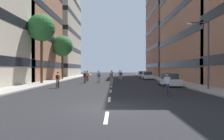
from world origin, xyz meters
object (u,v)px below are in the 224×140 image
at_px(parked_car_far, 142,75).
at_px(skater_5, 167,83).
at_px(skater_3, 87,75).
at_px(streetlamp_right, 205,48).
at_px(skater_8, 99,76).
at_px(skater_7, 85,76).
at_px(street_tree_near, 62,46).
at_px(skater_4, 58,79).
at_px(parked_car_near, 169,80).
at_px(parked_car_mid, 147,76).
at_px(street_tree_mid, 42,28).
at_px(skater_6, 121,75).
at_px(skater_1, 112,74).
at_px(skater_9, 111,76).
at_px(skater_2, 119,74).
at_px(skater_0, 87,74).

xyz_separation_m(parked_car_far, skater_5, (-2.44, -31.69, 0.29)).
xyz_separation_m(parked_car_far, skater_3, (-11.05, -14.96, 0.32)).
bearing_deg(streetlamp_right, skater_8, 136.34).
bearing_deg(skater_5, skater_7, 123.36).
height_order(street_tree_near, skater_4, street_tree_near).
height_order(parked_car_near, parked_car_mid, same).
relative_size(skater_3, skater_8, 1.00).
bearing_deg(streetlamp_right, skater_7, 143.93).
bearing_deg(parked_car_mid, skater_7, -132.80).
relative_size(street_tree_mid, skater_6, 5.34).
bearing_deg(parked_car_far, street_tree_near, -151.19).
bearing_deg(street_tree_near, skater_1, 11.63).
distance_m(skater_4, skater_6, 17.83).
xyz_separation_m(street_tree_mid, streetlamp_right, (18.76, -8.10, -3.56)).
distance_m(street_tree_mid, skater_1, 17.45).
height_order(street_tree_mid, skater_4, street_tree_mid).
bearing_deg(skater_1, street_tree_near, -168.37).
distance_m(parked_car_far, skater_3, 18.60).
relative_size(skater_6, skater_9, 1.00).
xyz_separation_m(parked_car_near, skater_8, (-9.00, 5.73, 0.32)).
bearing_deg(skater_2, skater_5, -82.92).
bearing_deg(skater_1, street_tree_mid, -126.43).
xyz_separation_m(skater_4, skater_5, (10.31, -5.49, -0.03)).
bearing_deg(parked_car_near, skater_4, -167.87).
bearing_deg(parked_car_near, skater_9, 141.67).
xyz_separation_m(skater_8, skater_9, (1.90, -0.12, 0.00)).
distance_m(parked_car_far, street_tree_mid, 27.11).
xyz_separation_m(parked_car_mid, streetlamp_right, (2.06, -21.20, 3.44)).
bearing_deg(parked_car_near, streetlamp_right, -66.83).
xyz_separation_m(parked_car_near, street_tree_mid, (-16.69, 3.29, 7.00)).
xyz_separation_m(skater_4, skater_9, (5.65, 8.35, 0.00)).
bearing_deg(parked_car_mid, skater_6, -151.66).
distance_m(parked_car_far, skater_1, 10.14).
distance_m(skater_2, skater_7, 13.55).
bearing_deg(skater_2, skater_6, -86.48).
bearing_deg(skater_9, skater_8, 176.31).
height_order(street_tree_mid, skater_8, street_tree_mid).
xyz_separation_m(skater_1, skater_2, (1.54, 0.83, -0.03)).
bearing_deg(skater_8, skater_4, -113.88).
xyz_separation_m(parked_car_near, skater_9, (-7.10, 5.61, 0.32)).
distance_m(skater_0, skater_7, 9.04).
relative_size(parked_car_far, skater_9, 2.47).
distance_m(street_tree_mid, skater_2, 18.95).
height_order(skater_3, skater_9, same).
distance_m(parked_car_near, street_tree_mid, 18.40).
distance_m(parked_car_mid, skater_1, 7.13).
xyz_separation_m(skater_5, skater_7, (-8.45, 12.84, 0.03)).
distance_m(skater_0, skater_4, 16.38).
bearing_deg(parked_car_near, skater_0, 130.92).
height_order(parked_car_near, parked_car_far, same).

